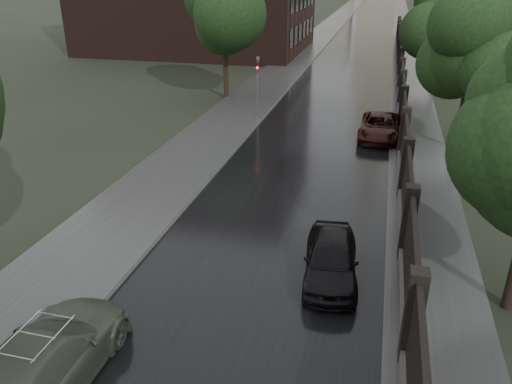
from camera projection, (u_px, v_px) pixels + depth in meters
name	position (u px, v px, depth m)	size (l,w,h in m)	color
fence_right	(401.00, 88.00, 36.00)	(0.45, 75.72, 2.70)	#383533
tree_left_far	(225.00, 25.00, 35.30)	(4.25, 4.25, 7.39)	black
tree_right_b	(472.00, 57.00, 24.89)	(4.08, 4.08, 7.01)	black
tree_right_c	(442.00, 21.00, 40.75)	(4.08, 4.08, 7.01)	black
traffic_light	(258.00, 83.00, 31.24)	(0.16, 0.32, 4.00)	#59595E
volga_sedan	(43.00, 363.00, 11.44)	(2.21, 5.44, 1.58)	#414739
car_right_near	(331.00, 258.00, 15.70)	(1.65, 4.11, 1.40)	black
car_right_far	(380.00, 127.00, 28.59)	(2.23, 4.84, 1.35)	black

